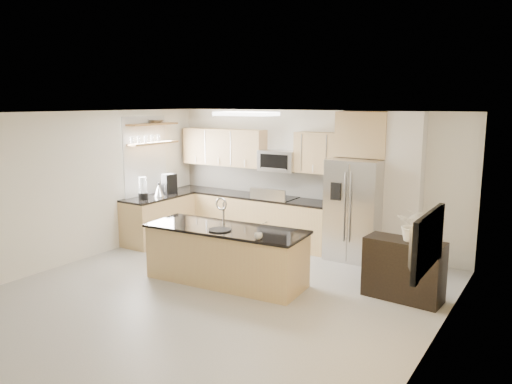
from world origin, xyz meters
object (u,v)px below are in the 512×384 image
Objects in this scene: microwave at (279,161)px; coffee_maker at (169,184)px; range at (275,220)px; television at (417,240)px; platter at (220,230)px; refrigerator at (356,210)px; credenza at (404,269)px; bowl at (156,121)px; cup at (258,236)px; blender at (143,190)px; kettle at (159,190)px; island at (226,255)px; flower_vase at (414,217)px.

microwave reaches higher than coffee_maker.
range is 1.06× the size of television.
platter is 3.17m from television.
refrigerator reaches higher than credenza.
refrigerator is 2.66m from platter.
bowl is at bearing -134.78° from coffee_maker.
range is at bearing 115.35° from cup.
television reaches higher than cup.
coffee_maker is at bearing 66.68° from television.
refrigerator is at bearing 11.76° from bowl.
range reaches higher than credenza.
blender is (-2.07, -1.58, -0.53)m from microwave.
kettle is (-2.02, -1.08, 0.57)m from range.
platter is at bearing 173.03° from cup.
microwave is 1.95× the size of coffee_maker.
coffee_maker is (-2.10, -0.83, -0.52)m from microwave.
bowl is at bearing 148.55° from island.
microwave is 2.86× the size of kettle.
range is at bearing 157.96° from credenza.
television is at bearing -58.96° from refrigerator.
blender reaches higher than platter.
range is 2.36m from kettle.
bowl is at bearing 68.57° from television.
blender is (-2.07, -1.46, 0.63)m from range.
cup is (1.19, -2.51, 0.44)m from range.
credenza is 5.56m from bowl.
television is (1.85, -3.07, 0.46)m from refrigerator.
coffee_maker is (-2.52, 1.52, 0.67)m from island.
television is (5.61, -2.42, 0.24)m from coffee_maker.
platter is (-2.47, -0.99, 0.45)m from credenza.
refrigerator is 5.14× the size of platter.
platter is 2.72m from blender.
television is at bearing -21.43° from bowl.
refrigerator reaches higher than island.
kettle is (-4.95, 0.35, 0.61)m from credenza.
coffee_maker is at bearing 171.84° from flower_vase.
microwave is 2.66m from blender.
range is at bearing -90.00° from microwave.
island reaches higher than platter.
kettle is 5.06m from flower_vase.
blender is (-3.73, -1.41, 0.21)m from refrigerator.
range is 9.94× the size of cup.
bowl reaches higher than television.
platter is at bearing 77.12° from television.
kettle is (-2.45, 1.15, 0.60)m from island.
refrigerator is 4.56× the size of coffee_maker.
coffee_maker reaches higher than credenza.
blender is 5.10m from flower_vase.
platter is at bearing -116.91° from refrigerator.
television is at bearing -73.90° from flower_vase.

